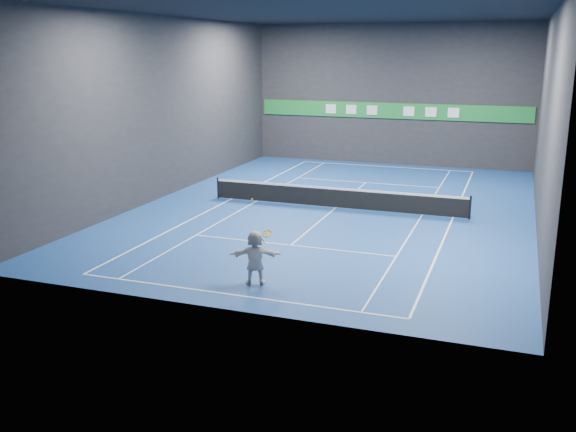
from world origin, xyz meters
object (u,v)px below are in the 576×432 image
(player, at_px, (255,257))
(tennis_ball, at_px, (252,199))
(tennis_net, at_px, (336,197))
(tennis_racket, at_px, (267,235))

(player, xyz_separation_m, tennis_ball, (-0.09, 0.03, 1.90))
(tennis_net, bearing_deg, tennis_racket, -86.20)
(player, distance_m, tennis_net, 10.75)
(player, height_order, tennis_ball, tennis_ball)
(tennis_ball, bearing_deg, player, -17.78)
(tennis_net, bearing_deg, player, -88.28)
(tennis_ball, distance_m, tennis_racket, 1.22)
(player, relative_size, tennis_net, 0.14)
(player, bearing_deg, tennis_racket, 166.65)
(player, xyz_separation_m, tennis_racket, (0.39, 0.05, 0.78))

